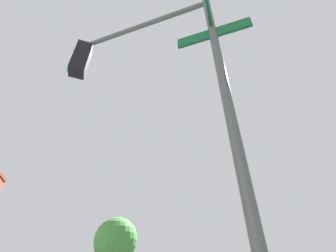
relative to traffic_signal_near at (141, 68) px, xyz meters
The scene contains 2 objects.
traffic_signal_near is the anchor object (origin of this frame).
street_tree 16.36m from the traffic_signal_near, ahead, with size 3.24×3.24×5.04m.
Camera 1 is at (-8.75, -5.27, 1.37)m, focal length 22.57 mm.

